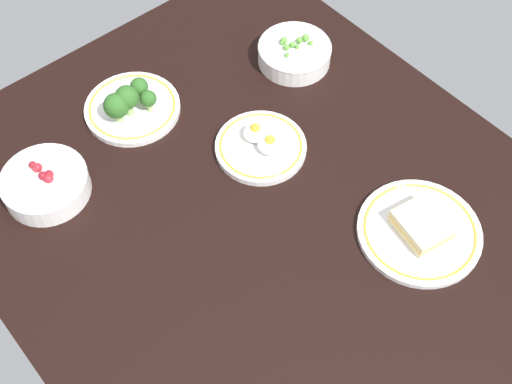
% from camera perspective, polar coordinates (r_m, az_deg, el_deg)
% --- Properties ---
extents(dining_table, '(1.12, 0.97, 0.04)m').
position_cam_1_polar(dining_table, '(1.27, -0.00, -1.02)').
color(dining_table, black).
rests_on(dining_table, ground).
extents(plate_broccoli, '(0.20, 0.20, 0.08)m').
position_cam_1_polar(plate_broccoli, '(1.39, -10.62, 7.28)').
color(plate_broccoli, white).
rests_on(plate_broccoli, dining_table).
extents(bowl_berries, '(0.16, 0.16, 0.06)m').
position_cam_1_polar(bowl_berries, '(1.30, -17.48, 0.69)').
color(bowl_berries, white).
rests_on(bowl_berries, dining_table).
extents(plate_eggs, '(0.18, 0.18, 0.05)m').
position_cam_1_polar(plate_eggs, '(1.32, 0.44, 4.02)').
color(plate_eggs, white).
rests_on(plate_eggs, dining_table).
extents(plate_sandwich, '(0.22, 0.22, 0.04)m').
position_cam_1_polar(plate_sandwich, '(1.24, 13.77, -3.17)').
color(plate_sandwich, white).
rests_on(plate_sandwich, dining_table).
extents(bowl_peas, '(0.16, 0.16, 0.06)m').
position_cam_1_polar(bowl_peas, '(1.47, 3.29, 11.74)').
color(bowl_peas, white).
rests_on(bowl_peas, dining_table).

